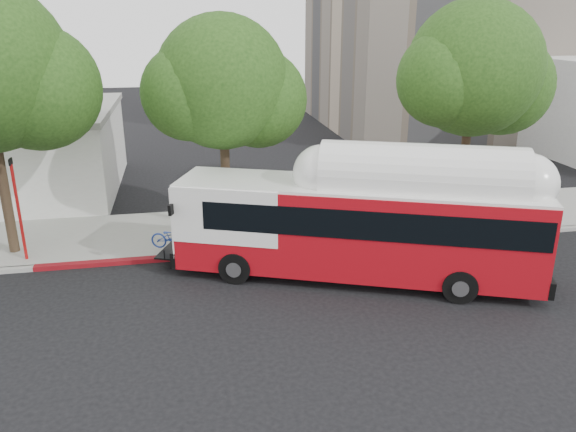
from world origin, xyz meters
name	(u,v)px	position (x,y,z in m)	size (l,w,h in m)	color
ground	(277,302)	(0.00, 0.00, 0.00)	(120.00, 120.00, 0.00)	black
sidewalk	(251,227)	(0.00, 6.50, 0.07)	(60.00, 5.00, 0.15)	gray
curb_strip	(259,251)	(0.00, 3.90, 0.07)	(60.00, 0.30, 0.15)	gray
red_curb_segment	(178,257)	(-3.00, 3.90, 0.08)	(10.00, 0.32, 0.16)	maroon
street_tree_mid	(233,87)	(-0.59, 6.06, 5.91)	(5.75, 5.00, 8.62)	#2D2116
street_tree_right	(483,74)	(9.44, 5.86, 6.26)	(6.21, 5.40, 9.18)	#2D2116
transit_bus	(358,229)	(2.97, 1.24, 1.76)	(12.68, 6.76, 3.78)	#A50B14
signal_pole	(19,211)	(-8.39, 4.64, 1.98)	(0.11, 0.37, 3.87)	#B41313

